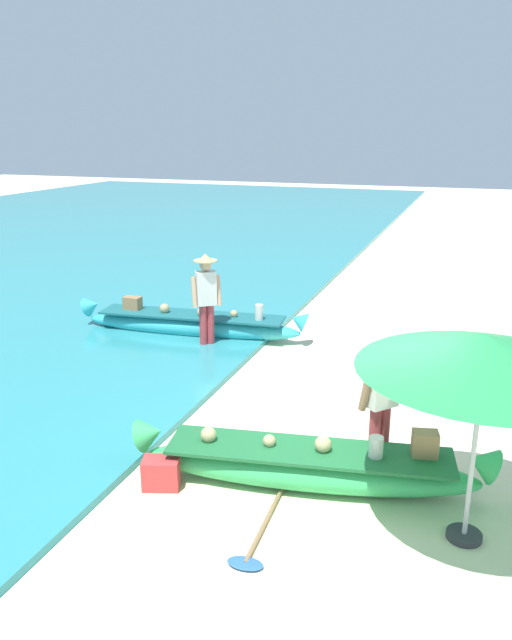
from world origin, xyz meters
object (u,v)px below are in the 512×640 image
(boat_green_foreground, at_px, (309,465))
(person_vendor_hatted, at_px, (206,295))
(boat_cyan_midground, at_px, (191,324))
(patio_umbrella_large, at_px, (485,354))
(person_tourist_customer, at_px, (381,402))
(paddle, at_px, (259,536))
(cooler_box, at_px, (161,473))

(boat_green_foreground, height_order, person_vendor_hatted, person_vendor_hatted)
(boat_green_foreground, bearing_deg, boat_cyan_midground, 129.31)
(patio_umbrella_large, bearing_deg, person_tourist_customer, 135.85)
(boat_cyan_midground, xyz_separation_m, paddle, (3.45, -5.60, -0.24))
(boat_cyan_midground, xyz_separation_m, person_vendor_hatted, (0.60, -0.54, 0.79))
(boat_green_foreground, xyz_separation_m, person_tourist_customer, (0.69, 0.63, 0.64))
(boat_green_foreground, height_order, patio_umbrella_large, patio_umbrella_large)
(cooler_box, xyz_separation_m, paddle, (1.39, -0.51, -0.15))
(person_tourist_customer, bearing_deg, boat_green_foreground, -137.44)
(person_tourist_customer, bearing_deg, patio_umbrella_large, -44.15)
(person_vendor_hatted, height_order, person_tourist_customer, person_vendor_hatted)
(person_tourist_customer, bearing_deg, person_vendor_hatted, 138.64)
(boat_cyan_midground, bearing_deg, patio_umbrella_large, -42.02)
(paddle, bearing_deg, boat_cyan_midground, 121.64)
(paddle, bearing_deg, patio_umbrella_large, 20.03)
(boat_cyan_midground, bearing_deg, boat_green_foreground, -50.69)
(boat_green_foreground, relative_size, paddle, 2.74)
(paddle, bearing_deg, boat_green_foreground, 78.71)
(boat_cyan_midground, relative_size, patio_umbrella_large, 1.98)
(cooler_box, distance_m, paddle, 1.48)
(person_vendor_hatted, bearing_deg, paddle, -60.57)
(patio_umbrella_large, height_order, paddle, patio_umbrella_large)
(person_vendor_hatted, bearing_deg, cooler_box, -72.12)
(person_vendor_hatted, height_order, patio_umbrella_large, patio_umbrella_large)
(person_vendor_hatted, distance_m, paddle, 5.90)
(person_tourist_customer, bearing_deg, paddle, -117.51)
(paddle, bearing_deg, person_vendor_hatted, 119.43)
(person_vendor_hatted, bearing_deg, boat_green_foreground, -52.04)
(boat_green_foreground, relative_size, person_tourist_customer, 2.61)
(person_vendor_hatted, bearing_deg, patio_umbrella_large, -42.00)
(boat_cyan_midground, relative_size, paddle, 3.09)
(patio_umbrella_large, bearing_deg, boat_green_foreground, 167.17)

